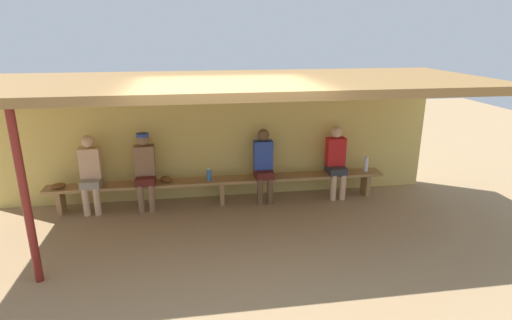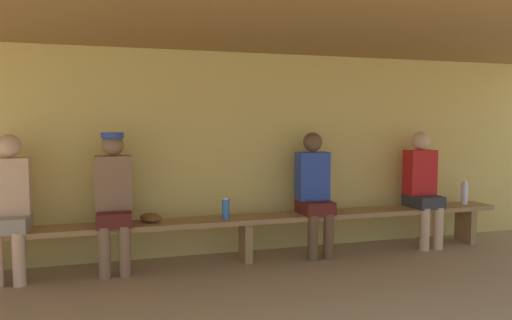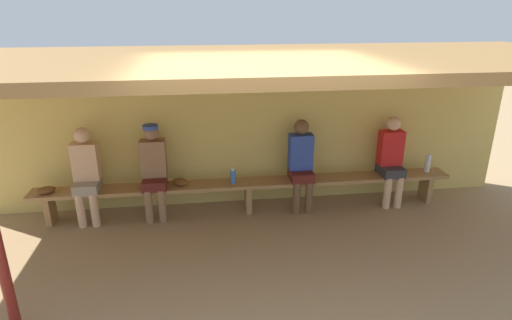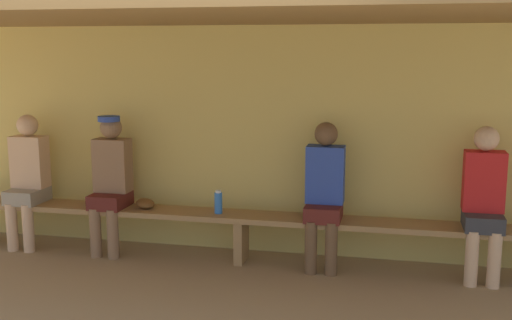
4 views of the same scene
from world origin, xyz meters
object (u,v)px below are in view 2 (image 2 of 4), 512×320
player_leftmost (114,195)px  water_bottle_orange (464,193)px  player_in_white (314,188)px  water_bottle_blue (226,209)px  player_in_blue (423,184)px  player_near_post (10,201)px  bench (246,224)px  baseball_glove_tan (151,218)px

player_leftmost → water_bottle_orange: 4.05m
player_in_white → water_bottle_blue: size_ratio=6.02×
player_in_white → water_bottle_orange: size_ratio=4.77×
player_in_blue → player_leftmost: 3.44m
player_near_post → player_leftmost: size_ratio=0.99×
player_near_post → water_bottle_blue: 2.00m
bench → player_in_blue: (2.13, 0.00, 0.34)m
bench → baseball_glove_tan: (-0.96, 0.02, 0.12)m
player_in_blue → baseball_glove_tan: 3.10m
player_near_post → player_in_blue: bearing=0.0°
player_in_blue → water_bottle_blue: 2.35m
player_in_white → player_leftmost: (-2.08, 0.00, 0.02)m
baseball_glove_tan → player_in_blue: bearing=47.9°
bench → player_in_blue: size_ratio=4.49×
bench → water_bottle_orange: 2.75m
water_bottle_orange → water_bottle_blue: bearing=-179.2°
player_in_white → baseball_glove_tan: (-1.73, 0.01, -0.22)m
player_in_blue → baseball_glove_tan: size_ratio=5.56×
player_leftmost → water_bottle_blue: (1.09, -0.02, -0.18)m
water_bottle_blue → player_in_blue: bearing=0.5°
player_leftmost → water_bottle_blue: bearing=-1.2°
player_near_post → baseball_glove_tan: bearing=0.7°
water_bottle_orange → player_in_blue: bearing=-178.0°
water_bottle_blue → baseball_glove_tan: water_bottle_blue is taller
player_in_blue → player_in_white: bearing=180.0°
player_in_blue → water_bottle_blue: (-2.35, -0.02, -0.16)m
water_bottle_blue → water_bottle_orange: (2.95, 0.04, 0.03)m
bench → baseball_glove_tan: size_ratio=25.00×
bench → player_in_white: bearing=0.2°
bench → water_bottle_blue: water_bottle_blue is taller
player_in_white → baseball_glove_tan: size_ratio=5.56×
player_in_white → player_in_blue: bearing=0.0°
player_near_post → bench: bearing=-0.1°
player_in_white → player_leftmost: bearing=180.0°
player_near_post → baseball_glove_tan: 1.26m
bench → player_in_white: 0.84m
player_near_post → baseball_glove_tan: (1.24, 0.01, -0.22)m
player_in_blue → baseball_glove_tan: (-3.10, 0.01, -0.22)m
player_in_blue → baseball_glove_tan: bearing=179.7°
player_in_white → water_bottle_orange: (1.97, 0.02, -0.14)m
player_leftmost → baseball_glove_tan: bearing=2.3°
player_in_white → player_in_blue: same height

